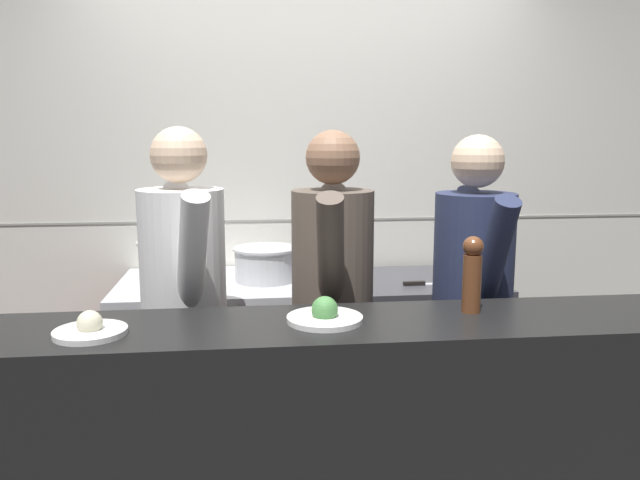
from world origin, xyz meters
The scene contains 13 objects.
wall_back_tiled centered at (0.00, 1.37, 1.30)m, with size 8.00×0.06×2.60m.
oven_range centered at (-0.50, 0.96, 0.45)m, with size 0.96×0.71×0.90m.
prep_counter centered at (0.49, 0.96, 0.44)m, with size 0.93×0.65×0.88m.
pass_counter centered at (-0.01, -0.17, 0.50)m, with size 2.81×0.45×1.02m.
stock_pot centered at (-0.70, 0.91, 1.01)m, with size 0.32×0.32×0.22m.
sauce_pot centered at (-0.24, 0.96, 0.99)m, with size 0.32×0.32×0.17m.
chefs_knife centered at (0.58, 0.83, 0.89)m, with size 0.35×0.04×0.02m.
plated_dish_main centered at (-0.81, -0.22, 1.03)m, with size 0.22×0.22×0.08m.
plated_dish_appetiser centered at (-0.08, -0.16, 1.04)m, with size 0.25×0.25×0.09m.
pepper_mill centered at (0.44, -0.11, 1.16)m, with size 0.07×0.07×0.27m.
chef_head_cook centered at (-0.59, 0.34, 0.92)m, with size 0.41×0.72×1.65m.
chef_sous centered at (0.01, 0.34, 0.91)m, with size 0.39×0.72×1.64m.
chef_line centered at (0.60, 0.32, 0.90)m, with size 0.33×0.71×1.62m.
Camera 1 is at (-0.32, -2.12, 1.62)m, focal length 35.00 mm.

